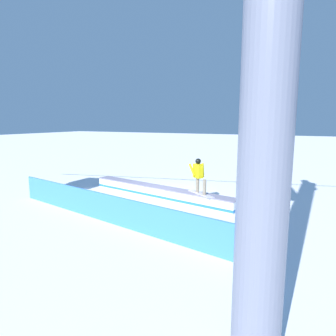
% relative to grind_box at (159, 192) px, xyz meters
% --- Properties ---
extents(ground_plane, '(120.00, 120.00, 0.00)m').
position_rel_grind_box_xyz_m(ground_plane, '(0.00, 0.00, -0.22)').
color(ground_plane, white).
extents(grind_box, '(7.37, 2.11, 0.49)m').
position_rel_grind_box_xyz_m(grind_box, '(0.00, 0.00, 0.00)').
color(grind_box, white).
rests_on(grind_box, ground_plane).
extents(snowboarder, '(1.35, 1.07, 1.39)m').
position_rel_grind_box_xyz_m(snowboarder, '(-1.98, 0.35, 1.01)').
color(snowboarder, silver).
rests_on(snowboarder, grind_box).
extents(safety_fence, '(10.03, 2.13, 0.96)m').
position_rel_grind_box_xyz_m(safety_fence, '(0.00, 3.60, 0.25)').
color(safety_fence, '#3C80E0').
rests_on(safety_fence, ground_plane).
extents(trail_marker, '(0.40, 0.10, 2.11)m').
position_rel_grind_box_xyz_m(trail_marker, '(-4.64, 0.21, 0.90)').
color(trail_marker, '#262628').
rests_on(trail_marker, ground_plane).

